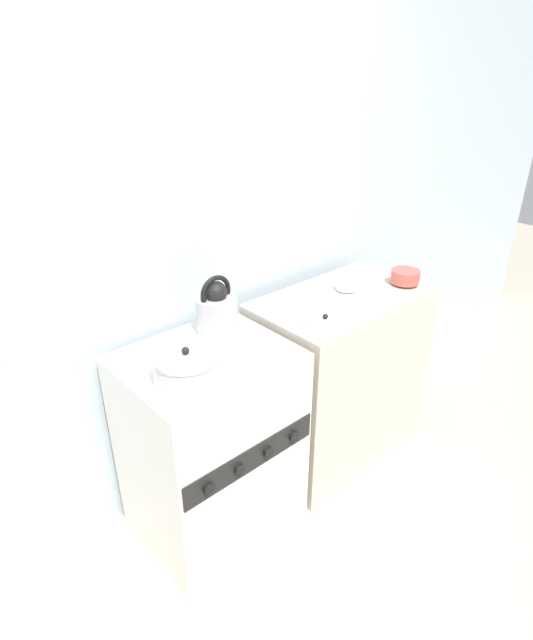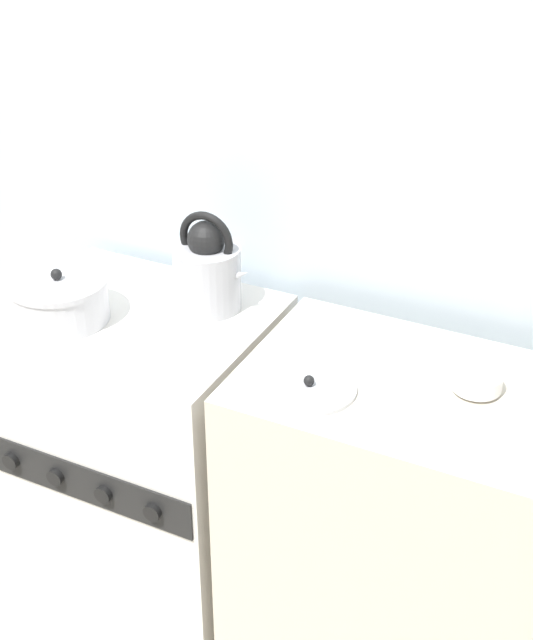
{
  "view_description": "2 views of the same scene",
  "coord_description": "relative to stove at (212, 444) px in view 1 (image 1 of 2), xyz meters",
  "views": [
    {
      "loc": [
        -0.93,
        -1.13,
        1.9
      ],
      "look_at": [
        0.3,
        0.26,
        0.95
      ],
      "focal_mm": 28.0,
      "sensor_mm": 36.0,
      "label": 1
    },
    {
      "loc": [
        1.16,
        -1.32,
        2.0
      ],
      "look_at": [
        0.36,
        0.3,
        0.95
      ],
      "focal_mm": 50.0,
      "sensor_mm": 36.0,
      "label": 2
    }
  ],
  "objects": [
    {
      "name": "loose_pot_lid",
      "position": [
        0.54,
        -0.13,
        0.47
      ],
      "size": [
        0.21,
        0.21,
        0.03
      ],
      "color": "silver",
      "rests_on": "counter"
    },
    {
      "name": "small_ceramic_bowl",
      "position": [
        0.86,
        0.02,
        0.49
      ],
      "size": [
        0.11,
        0.11,
        0.04
      ],
      "color": "white",
      "rests_on": "counter"
    },
    {
      "name": "kettle",
      "position": [
        0.15,
        0.12,
        0.55
      ],
      "size": [
        0.21,
        0.17,
        0.26
      ],
      "color": "#B2B2B7",
      "rests_on": "stove"
    },
    {
      "name": "ground_plane",
      "position": [
        0.0,
        -0.27,
        -0.45
      ],
      "size": [
        12.0,
        12.0,
        0.0
      ],
      "primitive_type": "plane",
      "color": "#B2A893"
    },
    {
      "name": "enamel_bowl",
      "position": [
        1.14,
        -0.12,
        0.51
      ],
      "size": [
        0.14,
        0.14,
        0.08
      ],
      "color": "#B75147",
      "rests_on": "counter"
    },
    {
      "name": "wall_back",
      "position": [
        0.0,
        0.34,
        0.8
      ],
      "size": [
        7.0,
        0.06,
        2.5
      ],
      "color": "silver",
      "rests_on": "ground_plane"
    },
    {
      "name": "stove",
      "position": [
        0.0,
        0.0,
        0.0
      ],
      "size": [
        0.66,
        0.57,
        0.89
      ],
      "color": "silver",
      "rests_on": "ground_plane"
    },
    {
      "name": "counter",
      "position": [
        0.8,
        -0.02,
        0.01
      ],
      "size": [
        0.88,
        0.51,
        0.91
      ],
      "color": "beige",
      "rests_on": "ground_plane"
    },
    {
      "name": "cooking_pot",
      "position": [
        -0.15,
        -0.1,
        0.5
      ],
      "size": [
        0.25,
        0.25,
        0.14
      ],
      "color": "silver",
      "rests_on": "stove"
    }
  ]
}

